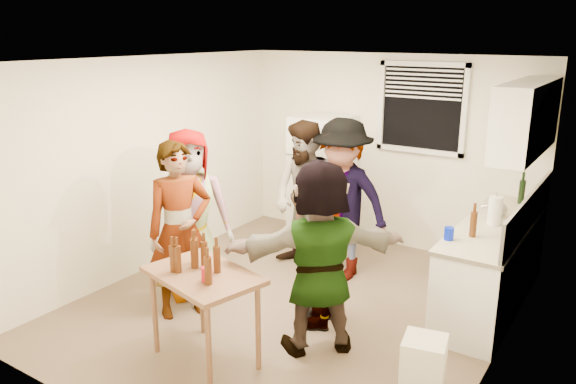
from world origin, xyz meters
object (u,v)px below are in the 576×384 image
Objects in this scene: trash_bin at (423,365)px; guest_back_right at (340,275)px; blue_cup at (448,240)px; guest_grey at (194,291)px; wine_bottle at (520,203)px; guest_black at (322,323)px; red_cup at (207,281)px; guest_back_left at (306,268)px; serving_table at (207,360)px; beer_bottle_table at (195,268)px; guest_orange at (318,347)px; refrigerator at (322,179)px; beer_bottle_counter at (472,237)px; guest_stripe at (185,312)px; kettle at (497,217)px.

guest_back_right is at bearing 134.52° from trash_bin.
guest_grey is at bearing -163.59° from blue_cup.
wine_bottle is 2.67m from guest_black.
red_cup is 0.06× the size of guest_back_right.
guest_back_left is at bearing 9.01° from guest_grey.
blue_cup is at bearing 47.79° from serving_table.
beer_bottle_table is 1.35m from guest_orange.
guest_black is at bearing -66.57° from guest_back_right.
beer_bottle_counter is at bearing -28.14° from refrigerator.
trash_bin is 2.77m from guest_grey.
beer_bottle_counter is 0.51× the size of trash_bin.
refrigerator is 0.94× the size of guest_grey.
wine_bottle is 0.17× the size of guest_black.
beer_bottle_table is 2.33m from guest_back_right.
beer_bottle_counter is at bearing -30.94° from guest_stripe.
beer_bottle_counter reaches higher than guest_back_right.
red_cup is 0.07× the size of guest_grey.
refrigerator is at bearing 146.31° from blue_cup.
beer_bottle_counter reaches higher than guest_orange.
red_cup is 0.07× the size of guest_stripe.
guest_grey is at bearing -50.55° from guest_orange.
wine_bottle is 1.38m from beer_bottle_counter.
beer_bottle_table is 0.14× the size of guest_grey.
serving_table is 0.55× the size of guest_orange.
guest_stripe is at bearing -133.75° from wine_bottle.
wine_bottle reaches higher than guest_black.
beer_bottle_counter reaches higher than guest_stripe.
beer_bottle_table is (-1.87, -2.57, -0.08)m from kettle.
guest_grey is (-2.69, -0.95, -0.90)m from beer_bottle_counter.
guest_back_right reaches higher than guest_stripe.
refrigerator is 3.33m from red_cup.
guest_back_right is at bearing 159.26° from blue_cup.
refrigerator is 6.99× the size of beer_bottle_counter.
beer_bottle_counter is 0.97× the size of beer_bottle_table.
guest_orange is at bearing -58.76° from guest_grey.
kettle reaches higher than serving_table.
refrigerator is 0.96× the size of guest_stripe.
red_cup is (0.80, -3.24, -0.03)m from refrigerator.
red_cup is at bearing -128.09° from beer_bottle_counter.
serving_table reaches higher than guest_grey.
blue_cup reaches higher than guest_orange.
refrigerator is 0.97× the size of guest_orange.
guest_back_right is (-1.39, 0.53, -0.90)m from blue_cup.
beer_bottle_table is (-1.66, -1.63, -0.08)m from blue_cup.
blue_cup is 2.10m from guest_back_left.
beer_bottle_table is at bearing -135.41° from blue_cup.
guest_orange is (-0.82, -0.97, -0.90)m from blue_cup.
guest_back_right is (0.13, 2.21, 0.00)m from serving_table.
serving_table reaches higher than guest_back_right.
kettle is (2.40, -0.52, 0.05)m from refrigerator.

